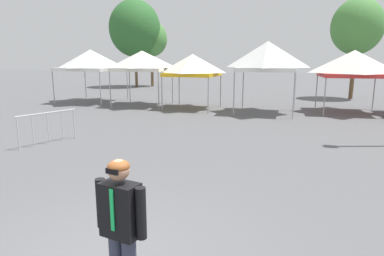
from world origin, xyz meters
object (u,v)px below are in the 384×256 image
Objects in this scene: canopy_tent_left_of_center at (142,61)px; canopy_tent_behind_left at (267,56)px; canopy_tent_far_left at (192,65)px; tree_behind_tents_left at (135,29)px; canopy_tent_center at (354,64)px; person_foreground at (121,226)px; canopy_tent_right_of_center at (91,60)px; tree_behind_tents_center at (151,39)px; tree_behind_tents_right at (357,27)px; crowd_barrier_by_lift at (47,122)px.

canopy_tent_behind_left is (7.35, -0.94, 0.25)m from canopy_tent_left_of_center.
tree_behind_tents_left is (-9.48, 13.15, 3.28)m from canopy_tent_far_left.
canopy_tent_behind_left is 1.10× the size of canopy_tent_center.
canopy_tent_right_of_center is at bearing 122.49° from person_foreground.
canopy_tent_center is at bearing 1.77° from canopy_tent_left_of_center.
tree_behind_tents_center is at bearing 111.36° from person_foreground.
tree_behind_tents_right is 0.81× the size of tree_behind_tents_left.
canopy_tent_far_left is 0.83× the size of canopy_tent_behind_left.
canopy_tent_behind_left is 19.42m from tree_behind_tents_center.
canopy_tent_behind_left is 0.54× the size of tree_behind_tents_right.
tree_behind_tents_center is at bearing 42.05° from tree_behind_tents_left.
tree_behind_tents_right is at bearing -20.68° from tree_behind_tents_center.
canopy_tent_left_of_center is at bearing 172.72° from canopy_tent_behind_left.
canopy_tent_right_of_center is 11.38m from canopy_tent_behind_left.
tree_behind_tents_center is at bearing 119.91° from canopy_tent_far_left.
canopy_tent_right_of_center reaches higher than canopy_tent_center.
canopy_tent_right_of_center is 1.85× the size of crowd_barrier_by_lift.
canopy_tent_right_of_center is 11.44m from crowd_barrier_by_lift.
canopy_tent_far_left is 15.91m from person_foreground.
crowd_barrier_by_lift is at bearing -72.65° from tree_behind_tents_left.
person_foreground is (-0.72, -14.90, -1.90)m from canopy_tent_behind_left.
canopy_tent_center is 7.33m from tree_behind_tents_right.
canopy_tent_behind_left is at bearing -124.22° from tree_behind_tents_right.
person_foreground is 8.63m from crowd_barrier_by_lift.
canopy_tent_right_of_center is 1.09× the size of canopy_tent_center.
canopy_tent_left_of_center is 17.25m from person_foreground.
person_foreground is (3.42, -15.47, -1.42)m from canopy_tent_far_left.
person_foreground is at bearing -57.51° from canopy_tent_right_of_center.
person_foreground is at bearing -92.77° from canopy_tent_behind_left.
canopy_tent_center is at bearing 42.16° from crowd_barrier_by_lift.
canopy_tent_far_left is (7.12, -1.08, -0.27)m from canopy_tent_right_of_center.
tree_behind_tents_right is at bearing -16.34° from tree_behind_tents_left.
tree_behind_tents_center is 1.95m from tree_behind_tents_left.
tree_behind_tents_left is at bearing 134.77° from canopy_tent_behind_left.
tree_behind_tents_center is 0.95× the size of tree_behind_tents_right.
canopy_tent_behind_left reaches higher than crowd_barrier_by_lift.
tree_behind_tents_center is (-8.22, 14.29, 2.32)m from canopy_tent_far_left.
canopy_tent_left_of_center is at bearing -70.21° from tree_behind_tents_center.
canopy_tent_behind_left is (11.26, -1.65, 0.21)m from canopy_tent_right_of_center.
canopy_tent_right_of_center is at bearing -78.94° from tree_behind_tents_left.
canopy_tent_center is 0.48× the size of tree_behind_tents_right.
canopy_tent_center is 0.39× the size of tree_behind_tents_left.
canopy_tent_center is at bearing -39.13° from tree_behind_tents_center.
canopy_tent_far_left is at bearing 74.79° from crowd_barrier_by_lift.
tree_behind_tents_right is at bearing 21.07° from canopy_tent_right_of_center.
canopy_tent_behind_left is at bearing 52.41° from crowd_barrier_by_lift.
person_foreground is at bearing -65.74° from tree_behind_tents_left.
canopy_tent_center is 1.69× the size of crowd_barrier_by_lift.
canopy_tent_left_of_center is 14.95m from tree_behind_tents_center.
canopy_tent_left_of_center is at bearing -63.88° from tree_behind_tents_left.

